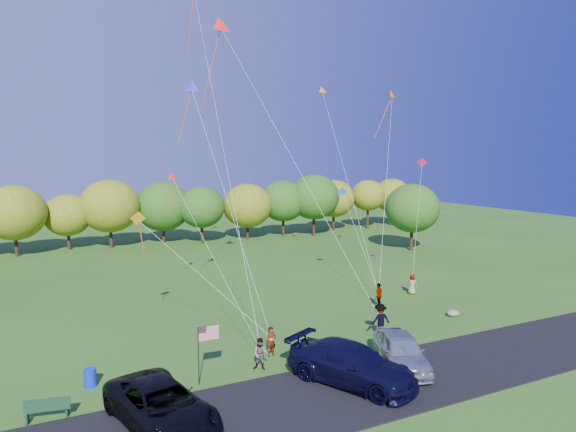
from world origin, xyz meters
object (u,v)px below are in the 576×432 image
minivan_silver (401,351)px  park_bench (47,408)px  flyer_a (271,341)px  flyer_b (261,354)px  flyer_e (412,284)px  flyer_c (380,320)px  minivan_navy (352,364)px  trash_barrel (90,378)px  minivan_dark (161,405)px  flyer_d (379,295)px

minivan_silver → park_bench: bearing=-165.6°
flyer_a → park_bench: (-10.78, -2.12, -0.28)m
minivan_silver → flyer_b: (-6.28, 2.99, -0.12)m
flyer_e → park_bench: size_ratio=0.89×
minivan_silver → flyer_c: size_ratio=2.60×
flyer_a → minivan_navy: bearing=-79.9°
flyer_a → trash_barrel: flyer_a is taller
minivan_dark → minivan_silver: (11.90, 0.27, 0.02)m
minivan_navy → flyer_c: size_ratio=3.25×
minivan_silver → flyer_e: (9.57, 10.61, -0.14)m
flyer_e → park_bench: bearing=72.0°
park_bench → trash_barrel: bearing=64.7°
minivan_silver → flyer_d: bearing=82.0°
minivan_navy → minivan_silver: minivan_navy is taller
flyer_d → park_bench: flyer_d is taller
flyer_c → park_bench: size_ratio=1.12×
minivan_silver → trash_barrel: (-14.04, 4.71, -0.49)m
minivan_navy → flyer_b: (-3.09, 3.39, -0.17)m
flyer_c → minivan_silver: bearing=72.8°
minivan_navy → flyer_c: bearing=16.0°
minivan_navy → flyer_e: minivan_navy is taller
flyer_a → flyer_b: 1.80m
trash_barrel → flyer_b: bearing=-12.5°
flyer_b → park_bench: flyer_b is taller
flyer_a → flyer_d: flyer_d is taller
flyer_e → flyer_d: bearing=74.1°
minivan_silver → park_bench: minivan_silver is taller
minivan_dark → minivan_navy: bearing=-13.4°
park_bench → flyer_c: bearing=17.7°
minivan_silver → trash_barrel: bearing=-176.2°
minivan_navy → flyer_c: (5.09, 4.68, -0.01)m
flyer_a → flyer_e: (14.67, 6.27, -0.02)m
minivan_dark → flyer_c: size_ratio=3.13×
flyer_e → park_bench: (-25.45, -8.39, -0.26)m
flyer_d → park_bench: bearing=-14.8°
minivan_dark → flyer_d: (17.18, 9.29, -0.04)m
minivan_dark → flyer_c: 14.54m
flyer_d → trash_barrel: bearing=-20.0°
minivan_navy → flyer_d: minivan_navy is taller
flyer_c → trash_barrel: (-15.94, 0.44, -0.54)m
flyer_b → minivan_dark: bearing=-115.4°
flyer_b → flyer_d: (11.56, 6.02, 0.06)m
flyer_a → flyer_d: (10.37, 4.67, 0.06)m
flyer_a → flyer_e: bearing=11.4°
minivan_silver → trash_barrel: size_ratio=5.91×
flyer_d → flyer_c: bearing=22.0°
flyer_d → trash_barrel: flyer_d is taller
minivan_dark → park_bench: (-3.97, 2.50, -0.38)m
flyer_a → park_bench: size_ratio=0.92×
flyer_e → trash_barrel: flyer_e is taller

